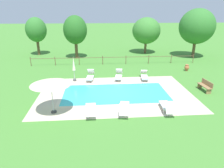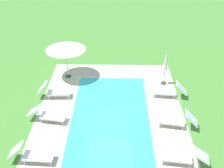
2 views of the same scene
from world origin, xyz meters
name	(u,v)px [view 1 (image 1 of 2)]	position (x,y,z in m)	size (l,w,h in m)	color
ground_plane	(115,93)	(0.00, 0.00, 0.00)	(160.00, 160.00, 0.00)	#478433
pool_deck_paving	(115,93)	(0.00, 0.00, 0.00)	(11.90, 7.76, 0.01)	beige
swimming_pool_water	(115,93)	(0.00, 0.00, 0.01)	(8.17, 4.03, 0.01)	#38C6D1
pool_coping_rim	(115,93)	(0.00, 0.00, 0.01)	(8.65, 4.51, 0.01)	beige
sun_lounger_north_near_steps	(90,76)	(-2.05, 3.34, 0.39)	(0.81, 1.96, 0.95)	white
sun_lounger_north_mid	(167,106)	(3.03, -3.27, 0.39)	(0.70, 1.94, 0.94)	white
sun_lounger_north_far	(119,75)	(0.62, 3.32, 0.39)	(0.94, 2.00, 0.93)	white
sun_lounger_north_end	(124,107)	(0.27, -3.17, 0.37)	(0.93, 2.08, 0.83)	white
sun_lounger_south_near_corner	(144,76)	(3.03, 3.15, 0.37)	(0.85, 2.08, 0.81)	white
sun_lounger_south_mid	(91,109)	(-1.87, -3.26, 0.39)	(0.68, 1.88, 0.99)	white
patio_umbrella_open_foreground	(51,82)	(-4.27, -2.82, 2.09)	(2.50, 2.50, 2.33)	#383838
patio_umbrella_closed_row_west	(74,65)	(-3.49, 3.24, 1.49)	(0.32, 0.32, 2.29)	#383838
wooden_bench_lawn_side	(205,85)	(7.29, -0.08, 0.47)	(0.55, 1.53, 0.87)	#937047
terracotta_urn_near_fence	(187,68)	(8.19, 5.51, 0.36)	(0.49, 0.49, 0.67)	#B7663D
perimeter_fence	(114,59)	(0.71, 8.85, 0.68)	(19.56, 0.08, 1.05)	brown
tree_far_west	(36,30)	(-9.65, 14.93, 3.50)	(2.84, 2.84, 5.20)	brown
tree_west_mid	(75,30)	(-4.04, 12.39, 3.68)	(3.03, 3.03, 5.51)	brown
tree_centre	(197,27)	(11.82, 11.80, 4.06)	(4.57, 4.57, 6.34)	brown
tree_east_mid	(146,31)	(5.88, 14.93, 3.26)	(4.02, 4.02, 5.13)	brown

